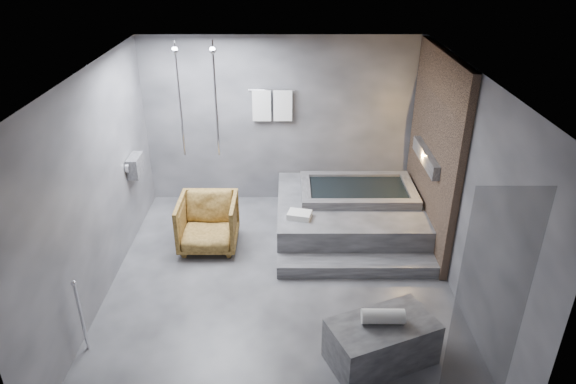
{
  "coord_description": "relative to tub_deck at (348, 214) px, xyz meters",
  "views": [
    {
      "loc": [
        0.1,
        -5.56,
        4.18
      ],
      "look_at": [
        0.1,
        0.3,
        1.21
      ],
      "focal_mm": 32.0,
      "sensor_mm": 36.0,
      "label": 1
    }
  ],
  "objects": [
    {
      "name": "room",
      "position": [
        -0.65,
        -1.21,
        1.48
      ],
      "size": [
        5.0,
        5.04,
        2.82
      ],
      "color": "#323234",
      "rests_on": "ground"
    },
    {
      "name": "tub_deck",
      "position": [
        0.0,
        0.0,
        0.0
      ],
      "size": [
        2.2,
        2.0,
        0.5
      ],
      "primitive_type": "cube",
      "color": "#37373A",
      "rests_on": "ground"
    },
    {
      "name": "tub_step",
      "position": [
        0.0,
        -1.18,
        -0.16
      ],
      "size": [
        2.2,
        0.36,
        0.18
      ],
      "primitive_type": "cube",
      "color": "#37373A",
      "rests_on": "ground"
    },
    {
      "name": "concrete_bench",
      "position": [
        0.06,
        -2.82,
        0.0
      ],
      "size": [
        1.28,
        1.01,
        0.51
      ],
      "primitive_type": "cube",
      "rotation": [
        0.0,
        0.0,
        0.4
      ],
      "color": "#303033",
      "rests_on": "ground"
    },
    {
      "name": "driftwood_chair",
      "position": [
        -2.12,
        -0.53,
        0.14
      ],
      "size": [
        0.83,
        0.86,
        0.78
      ],
      "primitive_type": "imported",
      "rotation": [
        0.0,
        0.0,
        -0.0
      ],
      "color": "#4B3312",
      "rests_on": "ground"
    },
    {
      "name": "rolled_towel",
      "position": [
        0.05,
        -2.8,
        0.34
      ],
      "size": [
        0.45,
        0.17,
        0.16
      ],
      "primitive_type": "cylinder",
      "rotation": [
        0.0,
        1.57,
        -0.01
      ],
      "color": "silver",
      "rests_on": "concrete_bench"
    },
    {
      "name": "deck_towel",
      "position": [
        -0.78,
        -0.56,
        0.29
      ],
      "size": [
        0.38,
        0.31,
        0.09
      ],
      "primitive_type": "cube",
      "rotation": [
        0.0,
        0.0,
        -0.24
      ],
      "color": "silver",
      "rests_on": "tub_deck"
    }
  ]
}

